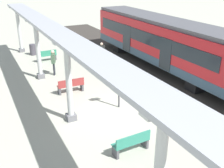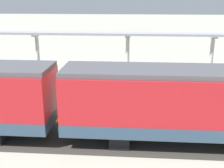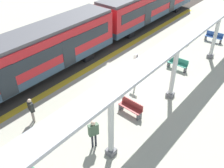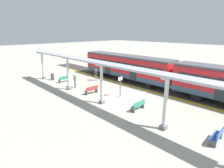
# 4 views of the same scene
# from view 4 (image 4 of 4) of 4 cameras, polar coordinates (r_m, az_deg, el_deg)

# --- Properties ---
(ground_plane) EXTENTS (176.00, 176.00, 0.00)m
(ground_plane) POSITION_cam_4_polar(r_m,az_deg,el_deg) (19.66, 4.24, -3.80)
(ground_plane) COLOR #ABAC9A
(tactile_edge_strip) EXTENTS (0.54, 32.88, 0.01)m
(tactile_edge_strip) POSITION_cam_4_polar(r_m,az_deg,el_deg) (22.09, 10.02, -1.74)
(tactile_edge_strip) COLOR gold
(tactile_edge_strip) RESTS_ON ground
(trackbed) EXTENTS (3.20, 44.88, 0.01)m
(trackbed) POSITION_cam_4_polar(r_m,az_deg,el_deg) (23.56, 12.73, -0.77)
(trackbed) COLOR #38332D
(trackbed) RESTS_ON ground
(train_near_carriage) EXTENTS (2.65, 14.41, 3.48)m
(train_near_carriage) POSITION_cam_4_polar(r_m,az_deg,el_deg) (25.94, 4.29, 5.29)
(train_near_carriage) COLOR red
(train_near_carriage) RESTS_ON ground
(canopy_pillar_nearest) EXTENTS (1.10, 0.44, 3.83)m
(canopy_pillar_nearest) POSITION_cam_4_polar(r_m,az_deg,el_deg) (27.95, -20.62, 5.31)
(canopy_pillar_nearest) COLOR slate
(canopy_pillar_nearest) RESTS_ON ground
(canopy_pillar_second) EXTENTS (1.10, 0.44, 3.83)m
(canopy_pillar_second) POSITION_cam_4_polar(r_m,az_deg,el_deg) (21.90, -13.41, 3.16)
(canopy_pillar_second) COLOR slate
(canopy_pillar_second) RESTS_ON ground
(canopy_pillar_third) EXTENTS (1.10, 0.44, 3.83)m
(canopy_pillar_third) POSITION_cam_4_polar(r_m,az_deg,el_deg) (17.14, -3.23, 0.03)
(canopy_pillar_third) COLOR slate
(canopy_pillar_third) RESTS_ON ground
(canopy_pillar_fourth) EXTENTS (1.10, 0.44, 3.83)m
(canopy_pillar_fourth) POSITION_cam_4_polar(r_m,az_deg,el_deg) (13.06, 16.22, -5.84)
(canopy_pillar_fourth) COLOR slate
(canopy_pillar_fourth) RESTS_ON ground
(canopy_beam) EXTENTS (1.20, 26.46, 0.16)m
(canopy_beam) POSITION_cam_4_polar(r_m,az_deg,el_deg) (16.70, -3.31, 6.53)
(canopy_beam) COLOR #A8AAB2
(canopy_beam) RESTS_ON canopy_pillar_nearest
(bench_near_end) EXTENTS (1.52, 0.52, 0.86)m
(bench_near_end) POSITION_cam_4_polar(r_m,az_deg,el_deg) (13.45, 29.86, -13.83)
(bench_near_end) COLOR #2B529D
(bench_near_end) RESTS_ON ground
(bench_mid_platform) EXTENTS (1.52, 0.51, 0.86)m
(bench_mid_platform) POSITION_cam_4_polar(r_m,az_deg,el_deg) (20.36, -6.31, -1.83)
(bench_mid_platform) COLOR maroon
(bench_mid_platform) RESTS_ON ground
(bench_far_end) EXTENTS (1.50, 0.44, 0.86)m
(bench_far_end) POSITION_cam_4_polar(r_m,az_deg,el_deg) (25.70, -14.58, 1.53)
(bench_far_end) COLOR #2B8463
(bench_far_end) RESTS_ON ground
(bench_extra_slot) EXTENTS (1.51, 0.48, 0.86)m
(bench_extra_slot) POSITION_cam_4_polar(r_m,az_deg,el_deg) (16.26, 8.15, -6.61)
(bench_extra_slot) COLOR #2D836C
(bench_extra_slot) RESTS_ON ground
(trash_bin) EXTENTS (0.48, 0.48, 0.91)m
(trash_bin) POSITION_cam_4_polar(r_m,az_deg,el_deg) (27.28, -17.91, 2.12)
(trash_bin) COLOR #46424B
(trash_bin) RESTS_ON ground
(platform_info_sign) EXTENTS (0.56, 0.10, 2.20)m
(platform_info_sign) POSITION_cam_4_polar(r_m,az_deg,el_deg) (19.10, 2.57, -0.18)
(platform_info_sign) COLOR #4C4C51
(platform_info_sign) RESTS_ON ground
(passenger_waiting_near_edge) EXTENTS (0.49, 0.29, 1.58)m
(passenger_waiting_near_edge) POSITION_cam_4_polar(r_m,az_deg,el_deg) (25.57, -5.01, 3.18)
(passenger_waiting_near_edge) COLOR gray
(passenger_waiting_near_edge) RESTS_ON ground
(passenger_by_the_benches) EXTENTS (0.40, 0.54, 1.72)m
(passenger_by_the_benches) POSITION_cam_4_polar(r_m,az_deg,el_deg) (22.72, -11.44, 1.50)
(passenger_by_the_benches) COLOR #24262E
(passenger_by_the_benches) RESTS_ON ground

